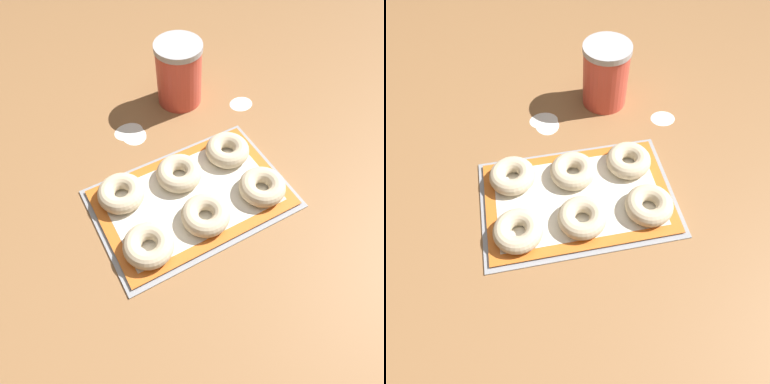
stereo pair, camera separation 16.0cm
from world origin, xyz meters
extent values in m
plane|color=olive|center=(0.00, 0.00, 0.00)|extent=(2.80, 2.80, 0.00)
cube|color=#93969B|center=(0.02, 0.02, 0.00)|extent=(0.47, 0.31, 0.01)
cube|color=orange|center=(0.02, 0.02, 0.01)|extent=(0.45, 0.29, 0.00)
cube|color=silver|center=(0.02, 0.02, 0.01)|extent=(0.39, 0.23, 0.00)
torus|color=beige|center=(-0.13, -0.06, 0.03)|extent=(0.11, 0.11, 0.04)
torus|color=beige|center=(0.02, -0.05, 0.03)|extent=(0.11, 0.11, 0.04)
torus|color=beige|center=(0.18, -0.05, 0.03)|extent=(0.11, 0.11, 0.04)
torus|color=beige|center=(-0.13, 0.10, 0.03)|extent=(0.11, 0.11, 0.04)
torus|color=beige|center=(0.02, 0.08, 0.03)|extent=(0.11, 0.11, 0.04)
torus|color=beige|center=(0.16, 0.09, 0.03)|extent=(0.11, 0.11, 0.04)
cylinder|color=#DB4C3D|center=(0.17, 0.35, 0.08)|extent=(0.13, 0.13, 0.17)
cylinder|color=#B2B2B7|center=(0.17, 0.35, 0.18)|extent=(0.13, 0.13, 0.02)
ellipsoid|color=white|center=(0.31, 0.25, 0.00)|extent=(0.07, 0.06, 0.00)
ellipsoid|color=white|center=(-0.02, 0.29, 0.00)|extent=(0.07, 0.08, 0.00)
ellipsoid|color=white|center=(-0.02, 0.30, 0.00)|extent=(0.08, 0.07, 0.00)
camera|label=1|loc=(-0.23, -0.43, 0.76)|focal=35.00mm
camera|label=2|loc=(-0.08, -0.48, 0.76)|focal=35.00mm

